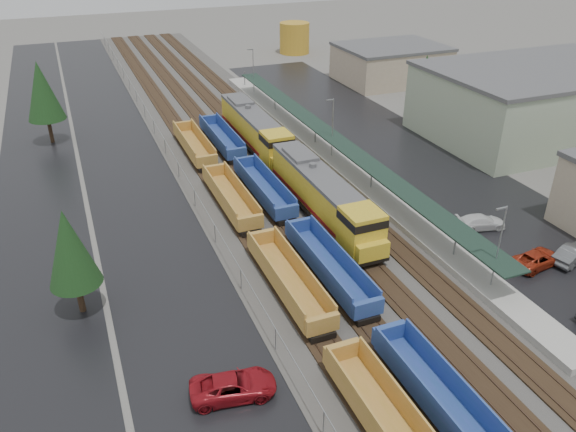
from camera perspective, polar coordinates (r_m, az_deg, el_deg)
name	(u,v)px	position (r m, az deg, el deg)	size (l,w,h in m)	color
ballast_strip	(236,144)	(76.94, -5.32, 7.33)	(20.00, 160.00, 0.08)	#302D2B
trackbed	(236,143)	(76.90, -5.32, 7.41)	(14.60, 160.00, 0.22)	black
west_parking_lot	(123,160)	(74.43, -16.45, 5.47)	(10.00, 160.00, 0.02)	black
west_road	(38,172)	(74.40, -24.05, 4.08)	(9.00, 160.00, 0.02)	black
east_commuter_lot	(396,150)	(75.99, 10.92, 6.62)	(16.00, 100.00, 0.02)	black
station_platform	(331,155)	(71.28, 4.44, 6.20)	(3.00, 80.00, 8.00)	#9E9B93
chainlink_fence	(167,146)	(73.00, -12.18, 6.92)	(0.08, 160.04, 2.02)	gray
industrial_buildings	(537,111)	(83.11, 23.94, 9.70)	(32.52, 75.30, 9.50)	tan
tree_west_near	(69,248)	(44.68, -21.32, -3.05)	(3.96, 3.96, 9.00)	#332316
tree_west_far	(42,91)	(81.56, -23.72, 11.56)	(4.84, 4.84, 11.00)	#332316
tree_east	(425,80)	(85.14, 13.71, 13.31)	(4.40, 4.40, 10.00)	#332316
locomotive_lead	(324,197)	(56.33, 3.71, 1.97)	(3.31, 21.82, 4.94)	black
locomotive_trail	(256,130)	(74.25, -3.30, 8.72)	(3.31, 21.82, 4.94)	black
well_string_yellow	(288,280)	(46.30, 0.03, -6.51)	(2.65, 78.71, 2.35)	#A7812E
well_string_blue	(329,266)	(48.14, 4.19, -5.10)	(2.59, 80.19, 2.29)	navy
storage_tank	(294,38)	(129.08, 0.66, 17.64)	(6.50, 6.50, 6.50)	#BC8D25
parked_car_west_c	(233,386)	(38.05, -5.58, -16.83)	(5.62, 2.59, 1.56)	maroon
parked_car_east_b	(537,259)	(54.46, 23.98, -4.00)	(5.07, 2.34, 1.41)	#9C2913
parked_car_east_c	(481,222)	(58.67, 18.99, -0.59)	(4.94, 2.01, 1.43)	silver
parked_car_east_e	(573,254)	(56.41, 27.00, -3.46)	(4.82, 1.68, 1.59)	#535557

